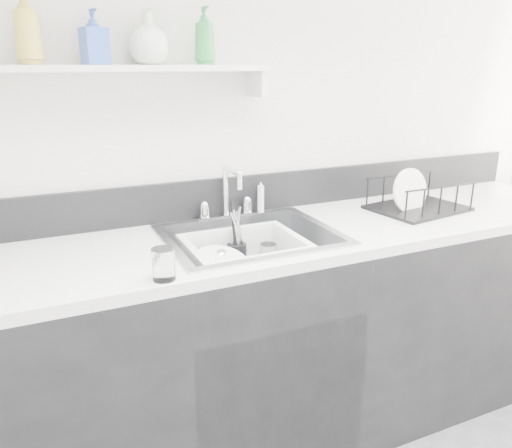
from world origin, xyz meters
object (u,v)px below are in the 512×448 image
counter_run (251,343)px  wash_tub (245,261)px  sink (251,258)px  dish_rack (419,194)px

counter_run → wash_tub: 0.38m
sink → dish_rack: bearing=1.4°
dish_rack → counter_run: bearing=173.3°
sink → wash_tub: sink is taller
sink → counter_run: bearing=0.0°
counter_run → wash_tub: counter_run is taller
sink → wash_tub: bearing=-136.6°
counter_run → wash_tub: size_ratio=7.50×
wash_tub → counter_run: bearing=43.4°
counter_run → dish_rack: 0.97m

